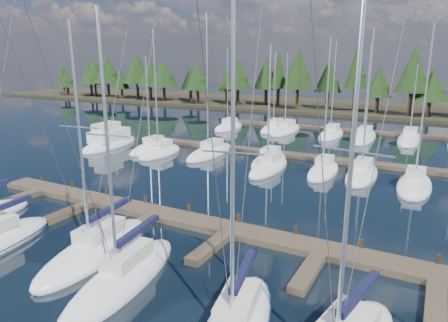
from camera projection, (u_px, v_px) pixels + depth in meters
The scene contains 9 objects.
ground at pixel (292, 184), 36.53m from camera, with size 260.00×260.00×0.00m, color black.
far_shore at pixel (381, 109), 87.63m from camera, with size 220.00×30.00×0.60m, color #2E2819.
main_dock at pixel (227, 233), 25.69m from camera, with size 44.00×6.13×0.90m.
back_docks at pixel (340, 143), 53.18m from camera, with size 50.00×21.80×0.40m.
front_sailboat_2 at pixel (96, 249), 23.37m from camera, with size 3.91×9.65×13.82m.
front_sailboat_3 at pixel (124, 277), 20.36m from camera, with size 3.73×9.47×14.09m.
back_sailboat_rows at pixel (332, 149), 49.56m from camera, with size 42.86×32.99×16.72m.
motor_yacht_left at pixel (110, 142), 51.99m from camera, with size 4.50×10.63×5.18m.
tree_line at pixel (360, 78), 79.04m from camera, with size 185.65×11.45×13.68m.
Camera 1 is at (11.04, -3.63, 11.13)m, focal length 32.00 mm.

